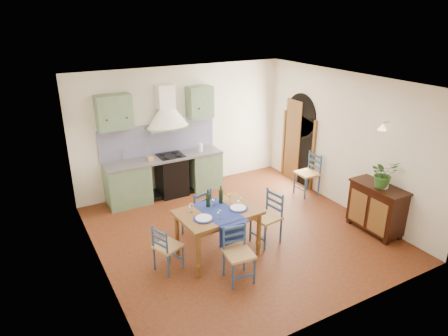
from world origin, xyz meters
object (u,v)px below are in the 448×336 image
at_px(sideboard, 376,207).
at_px(potted_plant, 384,174).
at_px(chair_near, 238,253).
at_px(dining_table, 218,216).

bearing_deg(sideboard, potted_plant, -103.86).
relative_size(chair_near, sideboard, 0.85).
height_order(chair_near, potted_plant, potted_plant).
bearing_deg(sideboard, chair_near, 179.98).
relative_size(dining_table, chair_near, 1.54).
bearing_deg(potted_plant, sideboard, 76.14).
relative_size(chair_near, potted_plant, 1.74).
distance_m(chair_near, sideboard, 2.99).
distance_m(sideboard, potted_plant, 0.68).
xyz_separation_m(sideboard, potted_plant, (-0.01, -0.05, 0.68)).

